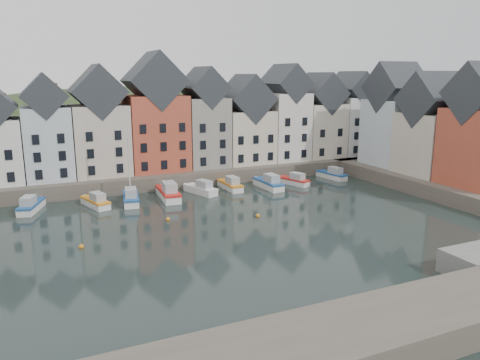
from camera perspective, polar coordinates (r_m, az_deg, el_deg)
ground at (r=48.43m, az=-1.58°, el=-7.01°), size 260.00×260.00×0.00m
far_quay at (r=75.74m, az=-10.41°, el=0.84°), size 90.00×16.00×2.00m
right_quay at (r=72.41m, az=25.48°, el=-0.76°), size 14.00×54.00×2.00m
hillside at (r=105.37m, az=-13.47°, el=-6.61°), size 153.60×70.40×64.00m
far_terrace at (r=73.45m, az=-7.83°, el=6.79°), size 72.37×8.16×17.78m
right_terrace at (r=73.74m, az=22.57°, el=5.99°), size 8.30×24.25×16.36m
mooring_buoys at (r=51.90m, az=-7.98°, el=-5.59°), size 20.50×5.50×0.50m
boat_b at (r=62.70m, az=-24.15°, el=-2.89°), size 3.57×6.08×2.23m
boat_c at (r=61.84m, az=-17.16°, el=-2.56°), size 3.24×5.83×2.14m
boat_d at (r=62.26m, az=-13.16°, el=-2.10°), size 2.92×6.43×11.84m
boat_e at (r=63.47m, az=-8.71°, el=-1.59°), size 2.64×7.14×2.69m
boat_f at (r=65.74m, az=-4.76°, el=-1.11°), size 3.61×6.02×2.21m
boat_g at (r=67.94m, az=-1.16°, el=-0.60°), size 1.91×5.86×2.24m
boat_h at (r=68.73m, az=3.55°, el=-0.42°), size 2.14×6.39×2.44m
boat_i at (r=71.42m, az=6.60°, el=-0.06°), size 3.46×5.65×2.08m
boat_j at (r=76.47m, az=11.18°, el=0.65°), size 2.68×5.81×2.15m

